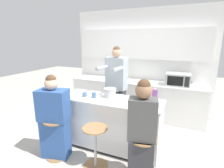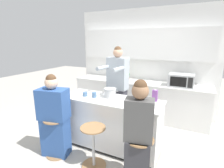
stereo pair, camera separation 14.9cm
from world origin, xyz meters
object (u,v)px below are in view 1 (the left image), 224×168
cooking_pot (110,93)px  microwave (178,79)px  juice_carton (155,95)px  coffee_cup_near (94,95)px  bar_stool_leftmost (56,136)px  bar_stool_center (95,145)px  banana_bunch (132,99)px  potted_plant (123,75)px  kitchen_island (111,123)px  fruit_bowl (143,106)px  person_cooking (116,92)px  bar_stool_rightmost (142,157)px  coffee_cup_far (85,95)px  person_wrapped_blanket (54,120)px  person_seated_near (142,137)px

cooking_pot → microwave: 1.79m
juice_carton → coffee_cup_near: bearing=-164.2°
bar_stool_leftmost → bar_stool_center: 0.72m
banana_bunch → potted_plant: bearing=114.5°
kitchen_island → coffee_cup_near: bearing=-170.2°
bar_stool_center → fruit_bowl: (0.62, 0.39, 0.59)m
person_cooking → juice_carton: person_cooking is taller
fruit_bowl → potted_plant: 2.01m
bar_stool_rightmost → potted_plant: bearing=116.0°
coffee_cup_far → juice_carton: 1.23m
potted_plant → bar_stool_center: bearing=-81.2°
coffee_cup_near → microwave: (1.29, 1.58, 0.07)m
potted_plant → person_wrapped_blanket: bearing=-100.4°
person_seated_near → juice_carton: person_seated_near is taller
juice_carton → cooking_pot: bearing=-168.5°
person_wrapped_blanket → microwave: (1.73, 2.13, 0.39)m
fruit_bowl → potted_plant: bearing=118.3°
bar_stool_leftmost → bar_stool_rightmost: same height
kitchen_island → fruit_bowl: bearing=-16.9°
cooking_pot → banana_bunch: bearing=-3.8°
coffee_cup_near → potted_plant: 1.63m
bar_stool_rightmost → banana_bunch: bearing=119.7°
coffee_cup_far → person_wrapped_blanket: bearing=-115.8°
cooking_pot → coffee_cup_near: cooking_pot is taller
potted_plant → coffee_cup_far: bearing=-95.0°
microwave → fruit_bowl: bearing=-102.5°
microwave → person_wrapped_blanket: bearing=-129.1°
banana_bunch → potted_plant: size_ratio=0.74×
person_cooking → potted_plant: size_ratio=7.53×
coffee_cup_far → microwave: microwave is taller
bar_stool_rightmost → person_seated_near: 0.32m
coffee_cup_far → potted_plant: 1.66m
person_wrapped_blanket → coffee_cup_far: 0.66m
banana_bunch → microwave: 1.62m
juice_carton → potted_plant: potted_plant is taller
person_cooking → kitchen_island: bearing=-73.2°
bar_stool_center → person_cooking: (-0.12, 1.12, 0.53)m
potted_plant → bar_stool_leftmost: bearing=-99.9°
person_wrapped_blanket → cooking_pot: bearing=32.2°
kitchen_island → person_seated_near: (0.71, -0.60, 0.22)m
person_wrapped_blanket → juice_carton: size_ratio=6.97×
bar_stool_leftmost → cooking_pot: (0.67, 0.68, 0.64)m
coffee_cup_far → juice_carton: (1.19, 0.30, 0.06)m
bar_stool_leftmost → banana_bunch: bearing=31.4°
person_wrapped_blanket → microwave: 2.78m
fruit_bowl → cooking_pot: bearing=158.0°
person_cooking → fruit_bowl: size_ratio=9.62×
bar_stool_rightmost → cooking_pot: bearing=139.5°
potted_plant → person_cooking: bearing=-78.1°
person_seated_near → coffee_cup_far: bearing=144.1°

